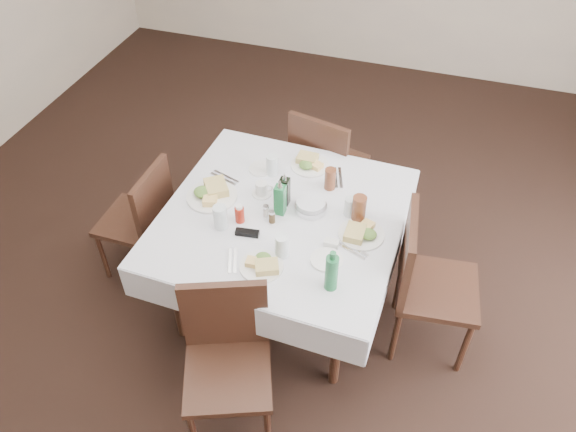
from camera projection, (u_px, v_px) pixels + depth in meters
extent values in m
plane|color=black|center=(282.00, 307.00, 3.76)|extent=(7.00, 7.00, 0.00)
cylinder|color=black|center=(176.00, 298.00, 3.37)|extent=(0.06, 0.06, 0.72)
cylinder|color=black|center=(242.00, 194.00, 4.05)|extent=(0.06, 0.06, 0.72)
cylinder|color=black|center=(336.00, 346.00, 3.12)|extent=(0.06, 0.06, 0.72)
cylinder|color=black|center=(377.00, 227.00, 3.81)|extent=(0.06, 0.06, 0.72)
cube|color=black|center=(282.00, 218.00, 3.33)|extent=(1.29, 1.29, 0.03)
cube|color=silver|center=(282.00, 215.00, 3.31)|extent=(1.42, 1.42, 0.01)
cube|color=silver|center=(317.00, 162.00, 3.86)|extent=(1.38, 0.05, 0.22)
cube|color=silver|center=(237.00, 316.00, 2.92)|extent=(1.38, 0.05, 0.22)
cube|color=silver|center=(395.00, 257.00, 3.22)|extent=(0.05, 1.38, 0.22)
cube|color=silver|center=(181.00, 203.00, 3.56)|extent=(0.05, 1.38, 0.22)
cube|color=black|center=(330.00, 164.00, 4.15)|extent=(0.54, 0.54, 0.04)
cube|color=black|center=(318.00, 151.00, 3.85)|extent=(0.45, 0.14, 0.49)
cylinder|color=black|center=(362.00, 182.00, 4.35)|extent=(0.04, 0.04, 0.46)
cylinder|color=black|center=(339.00, 211.00, 4.11)|extent=(0.04, 0.04, 0.46)
cylinder|color=black|center=(318.00, 166.00, 4.50)|extent=(0.04, 0.04, 0.46)
cylinder|color=black|center=(293.00, 193.00, 4.26)|extent=(0.04, 0.04, 0.46)
cube|color=black|center=(228.00, 375.00, 2.88)|extent=(0.57, 0.57, 0.04)
cube|color=black|center=(225.00, 315.00, 2.86)|extent=(0.43, 0.20, 0.48)
cylinder|color=black|center=(197.00, 368.00, 3.17)|extent=(0.04, 0.04, 0.45)
cylinder|color=black|center=(268.00, 429.00, 2.91)|extent=(0.04, 0.04, 0.45)
cylinder|color=black|center=(265.00, 364.00, 3.19)|extent=(0.04, 0.04, 0.45)
cube|color=black|center=(437.00, 289.00, 3.27)|extent=(0.51, 0.51, 0.04)
cube|color=black|center=(407.00, 254.00, 3.12)|extent=(0.09, 0.47, 0.51)
cylinder|color=black|center=(465.00, 347.00, 3.26)|extent=(0.04, 0.04, 0.48)
cylinder|color=black|center=(395.00, 335.00, 3.32)|extent=(0.04, 0.04, 0.48)
cylinder|color=black|center=(463.00, 294.00, 3.54)|extent=(0.04, 0.04, 0.48)
cylinder|color=black|center=(399.00, 284.00, 3.60)|extent=(0.04, 0.04, 0.48)
cube|color=black|center=(134.00, 221.00, 3.75)|extent=(0.42, 0.42, 0.04)
cube|color=black|center=(154.00, 201.00, 3.55)|extent=(0.04, 0.42, 0.46)
cylinder|color=black|center=(130.00, 220.00, 4.06)|extent=(0.03, 0.03, 0.43)
cylinder|color=black|center=(175.00, 231.00, 3.98)|extent=(0.03, 0.03, 0.43)
cylinder|color=black|center=(103.00, 255.00, 3.81)|extent=(0.03, 0.03, 0.43)
cylinder|color=black|center=(150.00, 268.00, 3.73)|extent=(0.03, 0.03, 0.43)
cylinder|color=white|center=(310.00, 165.00, 3.64)|extent=(0.25, 0.25, 0.01)
cube|color=#AA914D|center=(307.00, 158.00, 3.65)|extent=(0.13, 0.11, 0.04)
cube|color=#E3B166|center=(316.00, 165.00, 3.60)|extent=(0.10, 0.09, 0.03)
ellipsoid|color=#356F1A|center=(306.00, 165.00, 3.60)|extent=(0.09, 0.08, 0.04)
cylinder|color=white|center=(261.00, 266.00, 3.01)|extent=(0.24, 0.24, 0.01)
cube|color=#AA914D|center=(267.00, 267.00, 2.97)|extent=(0.15, 0.14, 0.04)
cube|color=#E3B166|center=(253.00, 262.00, 3.00)|extent=(0.08, 0.07, 0.03)
ellipsoid|color=#356F1A|center=(263.00, 258.00, 3.02)|extent=(0.09, 0.08, 0.04)
cylinder|color=white|center=(361.00, 234.00, 3.18)|extent=(0.26, 0.26, 0.01)
cube|color=#AA914D|center=(355.00, 233.00, 3.15)|extent=(0.11, 0.14, 0.04)
cube|color=#E3B166|center=(366.00, 226.00, 3.19)|extent=(0.09, 0.11, 0.03)
ellipsoid|color=#356F1A|center=(368.00, 234.00, 3.14)|extent=(0.10, 0.09, 0.04)
cylinder|color=white|center=(212.00, 196.00, 3.42)|extent=(0.31, 0.31, 0.02)
cube|color=#AA914D|center=(216.00, 187.00, 3.42)|extent=(0.20, 0.20, 0.05)
cube|color=#E3B166|center=(210.00, 199.00, 3.35)|extent=(0.11, 0.12, 0.04)
ellipsoid|color=#356F1A|center=(203.00, 192.00, 3.39)|extent=(0.11, 0.10, 0.05)
cylinder|color=white|center=(262.00, 169.00, 3.61)|extent=(0.17, 0.17, 0.01)
cylinder|color=white|center=(327.00, 260.00, 3.04)|extent=(0.18, 0.18, 0.01)
cylinder|color=silver|center=(272.00, 165.00, 3.54)|extent=(0.07, 0.07, 0.14)
cylinder|color=silver|center=(282.00, 246.00, 3.03)|extent=(0.08, 0.08, 0.14)
cylinder|color=silver|center=(350.00, 207.00, 3.27)|extent=(0.07, 0.07, 0.12)
cylinder|color=silver|center=(220.00, 217.00, 3.18)|extent=(0.08, 0.08, 0.15)
cylinder|color=brown|center=(330.00, 179.00, 3.44)|extent=(0.07, 0.07, 0.14)
cylinder|color=brown|center=(359.00, 209.00, 3.22)|extent=(0.08, 0.08, 0.17)
cylinder|color=silver|center=(311.00, 207.00, 3.33)|extent=(0.19, 0.19, 0.03)
cylinder|color=silver|center=(311.00, 204.00, 3.31)|extent=(0.17, 0.17, 0.04)
cube|color=black|center=(285.00, 191.00, 3.32)|extent=(0.06, 0.06, 0.18)
cone|color=silver|center=(284.00, 176.00, 3.24)|extent=(0.03, 0.03, 0.05)
cube|color=#1E6F3B|center=(280.00, 200.00, 3.26)|extent=(0.06, 0.06, 0.20)
cone|color=silver|center=(280.00, 183.00, 3.17)|extent=(0.03, 0.03, 0.05)
cylinder|color=#AB2313|center=(240.00, 215.00, 3.24)|extent=(0.06, 0.06, 0.10)
cylinder|color=white|center=(239.00, 207.00, 3.19)|extent=(0.04, 0.04, 0.02)
cylinder|color=white|center=(266.00, 212.00, 3.28)|extent=(0.04, 0.04, 0.07)
cylinder|color=silver|center=(266.00, 207.00, 3.25)|extent=(0.04, 0.04, 0.01)
cylinder|color=#46341C|center=(272.00, 218.00, 3.24)|extent=(0.04, 0.04, 0.07)
cylinder|color=silver|center=(272.00, 212.00, 3.21)|extent=(0.04, 0.04, 0.01)
cylinder|color=white|center=(262.00, 193.00, 3.44)|extent=(0.12, 0.12, 0.01)
cylinder|color=white|center=(262.00, 188.00, 3.41)|extent=(0.07, 0.07, 0.08)
cylinder|color=black|center=(261.00, 185.00, 3.39)|extent=(0.06, 0.06, 0.01)
torus|color=white|center=(269.00, 188.00, 3.41)|extent=(0.05, 0.03, 0.05)
cube|color=black|center=(247.00, 233.00, 3.18)|extent=(0.14, 0.06, 0.03)
cylinder|color=#1E6F3B|center=(331.00, 273.00, 2.84)|extent=(0.07, 0.07, 0.22)
cylinder|color=#1E6F3B|center=(333.00, 256.00, 2.75)|extent=(0.03, 0.03, 0.04)
cube|color=white|center=(331.00, 243.00, 3.11)|extent=(0.08, 0.05, 0.04)
cube|color=pink|center=(332.00, 242.00, 3.10)|extent=(0.06, 0.03, 0.02)
cube|color=silver|center=(335.00, 178.00, 3.55)|extent=(0.08, 0.20, 0.01)
cube|color=silver|center=(340.00, 178.00, 3.55)|extent=(0.08, 0.20, 0.01)
cube|color=silver|center=(235.00, 261.00, 3.04)|extent=(0.08, 0.17, 0.01)
cube|color=silver|center=(230.00, 261.00, 3.04)|extent=(0.08, 0.17, 0.01)
cube|color=silver|center=(350.00, 251.00, 3.09)|extent=(0.19, 0.09, 0.01)
cube|color=silver|center=(354.00, 248.00, 3.11)|extent=(0.19, 0.09, 0.01)
cube|color=silver|center=(226.00, 176.00, 3.56)|extent=(0.20, 0.08, 0.01)
cube|color=silver|center=(223.00, 179.00, 3.54)|extent=(0.20, 0.08, 0.01)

